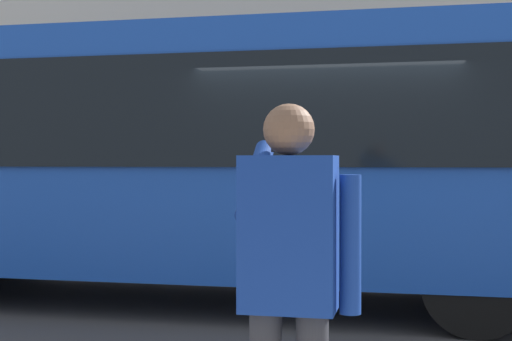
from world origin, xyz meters
name	(u,v)px	position (x,y,z in m)	size (l,w,h in m)	color
ground_plane	(336,312)	(0.00, 0.00, 0.00)	(60.00, 60.00, 0.00)	#38383A
red_bus	(194,154)	(1.66, -0.27, 1.68)	(9.05, 2.54, 3.08)	#1947AD
pedestrian_photographer	(290,271)	(-0.30, 4.66, 1.14)	(0.53, 0.52, 1.70)	#2D2D33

